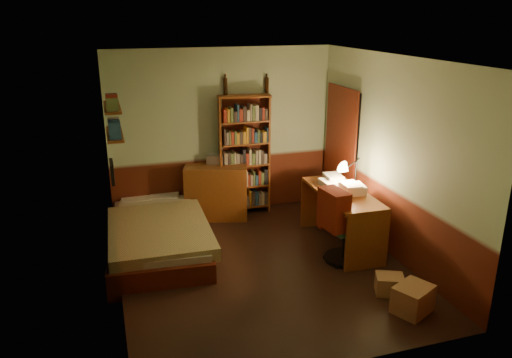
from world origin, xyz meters
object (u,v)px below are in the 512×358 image
object	(u,v)px
dresser	(216,192)
office_chair	(346,223)
bed	(157,224)
cardboard_box_b	(389,284)
desk_lamp	(356,166)
mini_stereo	(216,159)
bookshelf	(245,155)
desk	(341,219)
cardboard_box_a	(413,299)

from	to	relation	value
dresser	office_chair	size ratio (longest dim) A/B	0.89
bed	cardboard_box_b	bearing A→B (deg)	-35.54
desk_lamp	cardboard_box_b	size ratio (longest dim) A/B	1.88
bed	mini_stereo	distance (m)	1.50
cardboard_box_b	dresser	bearing A→B (deg)	116.32
bed	bookshelf	size ratio (longest dim) A/B	1.22
office_chair	cardboard_box_b	xyz separation A→B (m)	(0.13, -0.88, -0.43)
mini_stereo	office_chair	distance (m)	2.42
desk_lamp	mini_stereo	bearing A→B (deg)	127.92
desk	office_chair	bearing A→B (deg)	-107.61
cardboard_box_a	office_chair	bearing A→B (deg)	97.31
desk_lamp	cardboard_box_a	world-z (taller)	desk_lamp
desk_lamp	bookshelf	bearing A→B (deg)	119.37
desk_lamp	cardboard_box_b	bearing A→B (deg)	-111.63
dresser	desk_lamp	size ratio (longest dim) A/B	1.64
dresser	desk_lamp	bearing A→B (deg)	-22.72
dresser	desk	distance (m)	2.06
bookshelf	bed	bearing A→B (deg)	-141.68
mini_stereo	cardboard_box_b	bearing A→B (deg)	-44.21
dresser	desk	size ratio (longest dim) A/B	0.65
bed	bookshelf	bearing A→B (deg)	34.78
mini_stereo	desk	size ratio (longest dim) A/B	0.18
bookshelf	desk_lamp	world-z (taller)	bookshelf
mini_stereo	office_chair	world-z (taller)	office_chair
desk_lamp	bed	bearing A→B (deg)	158.11
desk_lamp	cardboard_box_b	world-z (taller)	desk_lamp
bookshelf	cardboard_box_a	size ratio (longest dim) A/B	4.69
bed	cardboard_box_b	size ratio (longest dim) A/B	7.47
mini_stereo	cardboard_box_a	distance (m)	3.69
bed	cardboard_box_b	xyz separation A→B (m)	(2.40, -2.01, -0.23)
mini_stereo	bookshelf	world-z (taller)	bookshelf
bed	cardboard_box_a	xyz separation A→B (m)	(2.44, -2.41, -0.19)
bookshelf	office_chair	bearing A→B (deg)	-61.12
bed	office_chair	bearing A→B (deg)	-22.05
bookshelf	cardboard_box_b	distance (m)	3.14
bookshelf	desk_lamp	size ratio (longest dim) A/B	3.25
mini_stereo	cardboard_box_a	size ratio (longest dim) A/B	0.64
cardboard_box_a	cardboard_box_b	distance (m)	0.41
mini_stereo	desk	distance (m)	2.19
desk	cardboard_box_a	size ratio (longest dim) A/B	3.64
bookshelf	desk	xyz separation A→B (m)	(0.92, -1.58, -0.55)
mini_stereo	desk	bearing A→B (deg)	-28.75
mini_stereo	office_chair	xyz separation A→B (m)	(1.23, -2.05, -0.38)
dresser	mini_stereo	world-z (taller)	mini_stereo
bed	desk	bearing A→B (deg)	-11.78
office_chair	desk	bearing A→B (deg)	63.58
dresser	mini_stereo	bearing A→B (deg)	92.64
desk	desk_lamp	xyz separation A→B (m)	(0.27, 0.16, 0.69)
mini_stereo	desk_lamp	xyz separation A→B (m)	(1.65, -1.46, 0.16)
mini_stereo	bookshelf	bearing A→B (deg)	15.96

